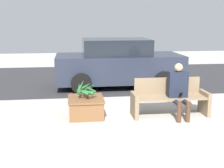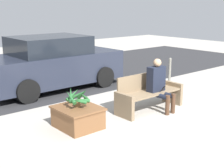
{
  "view_description": "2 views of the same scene",
  "coord_description": "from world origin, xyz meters",
  "px_view_note": "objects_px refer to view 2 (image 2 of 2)",
  "views": [
    {
      "loc": [
        -2.22,
        -5.85,
        2.26
      ],
      "look_at": [
        -1.28,
        1.49,
        0.69
      ],
      "focal_mm": 50.0,
      "sensor_mm": 36.0,
      "label": 1
    },
    {
      "loc": [
        -5.35,
        -3.9,
        2.46
      ],
      "look_at": [
        -0.82,
        1.41,
        0.71
      ],
      "focal_mm": 50.0,
      "sensor_mm": 36.0,
      "label": 2
    }
  ],
  "objects_px": {
    "parked_car": "(52,63)",
    "bollard_post": "(170,70)",
    "bench": "(148,93)",
    "person_seated": "(159,83)",
    "planter_box": "(78,116)",
    "potted_plant": "(77,97)"
  },
  "relations": [
    {
      "from": "person_seated",
      "to": "parked_car",
      "type": "height_order",
      "value": "parked_car"
    },
    {
      "from": "planter_box",
      "to": "bollard_post",
      "type": "distance_m",
      "value": 4.64
    },
    {
      "from": "bollard_post",
      "to": "parked_car",
      "type": "bearing_deg",
      "value": 149.87
    },
    {
      "from": "potted_plant",
      "to": "parked_car",
      "type": "xyz_separation_m",
      "value": [
        1.23,
        3.14,
        0.12
      ]
    },
    {
      "from": "bench",
      "to": "person_seated",
      "type": "relative_size",
      "value": 1.43
    },
    {
      "from": "planter_box",
      "to": "parked_car",
      "type": "distance_m",
      "value": 3.4
    },
    {
      "from": "parked_car",
      "to": "bollard_post",
      "type": "relative_size",
      "value": 4.91
    },
    {
      "from": "person_seated",
      "to": "planter_box",
      "type": "distance_m",
      "value": 2.19
    },
    {
      "from": "person_seated",
      "to": "potted_plant",
      "type": "bearing_deg",
      "value": 171.53
    },
    {
      "from": "person_seated",
      "to": "potted_plant",
      "type": "height_order",
      "value": "person_seated"
    },
    {
      "from": "planter_box",
      "to": "person_seated",
      "type": "bearing_deg",
      "value": -8.77
    },
    {
      "from": "person_seated",
      "to": "parked_car",
      "type": "bearing_deg",
      "value": 104.49
    },
    {
      "from": "bollard_post",
      "to": "potted_plant",
      "type": "bearing_deg",
      "value": -164.3
    },
    {
      "from": "person_seated",
      "to": "planter_box",
      "type": "xyz_separation_m",
      "value": [
        -2.12,
        0.33,
        -0.45
      ]
    },
    {
      "from": "planter_box",
      "to": "potted_plant",
      "type": "distance_m",
      "value": 0.42
    },
    {
      "from": "parked_car",
      "to": "bollard_post",
      "type": "height_order",
      "value": "parked_car"
    },
    {
      "from": "person_seated",
      "to": "bench",
      "type": "bearing_deg",
      "value": 128.34
    },
    {
      "from": "person_seated",
      "to": "bollard_post",
      "type": "height_order",
      "value": "person_seated"
    },
    {
      "from": "person_seated",
      "to": "parked_car",
      "type": "relative_size",
      "value": 0.3
    },
    {
      "from": "bench",
      "to": "bollard_post",
      "type": "distance_m",
      "value": 2.86
    },
    {
      "from": "person_seated",
      "to": "bollard_post",
      "type": "distance_m",
      "value": 2.84
    },
    {
      "from": "potted_plant",
      "to": "bollard_post",
      "type": "bearing_deg",
      "value": 15.7
    }
  ]
}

